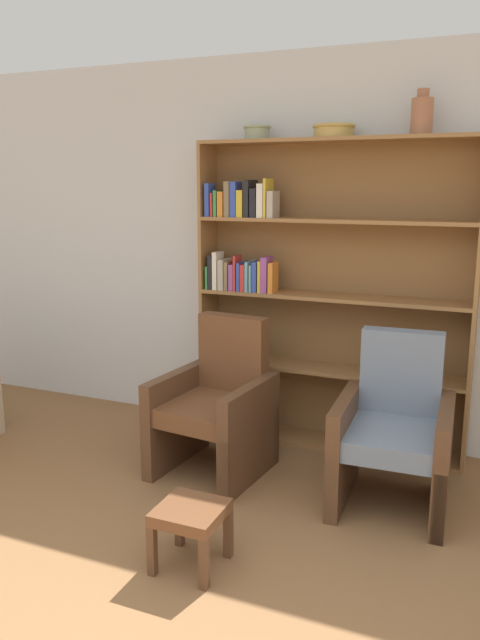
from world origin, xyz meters
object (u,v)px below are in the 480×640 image
Objects in this scene: bowl_stoneware at (334,130)px; armchair_leather at (217,407)px; bookshelf at (310,295)px; vase_tall at (422,115)px; footstool at (191,519)px; bowl_olive at (257,132)px; armchair_cushioned at (394,433)px.

bowl_stoneware reaches higher than armchair_leather.
bookshelf is 1.37m from vase_tall.
bowl_stoneware is 0.89× the size of footstool.
bowl_stoneware is at bearing 83.02° from footstool.
bowl_stoneware is at bearing -0.00° from bowl_olive.
bookshelf is 1.21m from armchair_cushioned.
bookshelf is 6.76× the size of footstool.
bowl_stoneware is (0.54, -0.00, -0.01)m from bowl_olive.
armchair_leather is 3.14× the size of footstool.
armchair_cushioned is at bearing -87.04° from vase_tall.
footstool is (0.34, -1.04, -0.17)m from armchair_leather.
bowl_olive reaches higher than bookshelf.
vase_tall is at bearing -89.32° from armchair_cushioned.
armchair_cushioned is (0.59, -0.67, -1.77)m from bowl_stoneware.
bowl_stoneware is 1.02× the size of vase_tall.
vase_tall reaches higher than bowl_olive.
bowl_stoneware is at bearing -51.02° from armchair_cushioned.
armchair_cushioned is at bearing -173.50° from armchair_leather.
armchair_cushioned is at bearing -48.74° from bowl_stoneware.
bowl_olive is 0.71× the size of vase_tall.
bowl_olive is at bearing 180.00° from bowl_stoneware.
bookshelf is 7.58× the size of bowl_stoneware.
bowl_olive is 2.21m from armchair_cushioned.
vase_tall reaches higher than footstool.
armchair_cushioned is (1.13, -0.67, -1.78)m from bowl_olive.
bowl_stoneware is 1.97m from armchair_leather.
armchair_cushioned is 1.32m from footstool.
footstool is at bearing -114.09° from vase_tall.
bowl_olive is at bearing 100.94° from footstool.
vase_tall is at bearing 0.00° from bowl_stoneware.
footstool is at bearing 50.10° from armchair_cushioned.
vase_tall is (0.56, 0.00, 0.07)m from bowl_stoneware.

